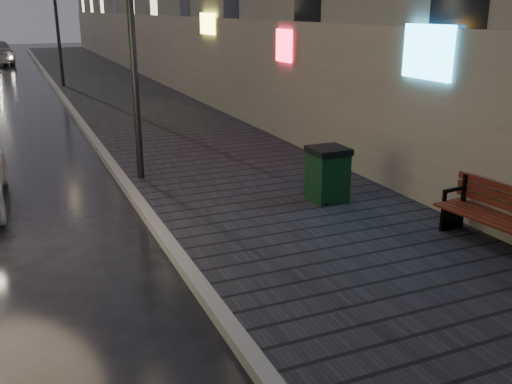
% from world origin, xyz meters
% --- Properties ---
extents(ground, '(120.00, 120.00, 0.00)m').
position_xyz_m(ground, '(0.00, 0.00, 0.00)').
color(ground, black).
rests_on(ground, ground).
extents(sidewalk, '(4.60, 58.00, 0.15)m').
position_xyz_m(sidewalk, '(3.90, 21.00, 0.07)').
color(sidewalk, black).
rests_on(sidewalk, ground).
extents(curb, '(0.20, 58.00, 0.15)m').
position_xyz_m(curb, '(1.50, 21.00, 0.07)').
color(curb, slate).
rests_on(curb, ground).
extents(lamp_near, '(0.36, 0.36, 5.28)m').
position_xyz_m(lamp_near, '(1.85, 6.00, 3.49)').
color(lamp_near, black).
rests_on(lamp_near, sidewalk).
extents(lamp_far, '(0.36, 0.36, 5.28)m').
position_xyz_m(lamp_far, '(1.85, 22.00, 3.49)').
color(lamp_far, black).
rests_on(lamp_far, sidewalk).
extents(bench, '(0.80, 1.80, 0.89)m').
position_xyz_m(bench, '(5.92, 0.45, 0.60)').
color(bench, black).
rests_on(bench, sidewalk).
extents(trash_bin, '(0.66, 0.66, 0.99)m').
position_xyz_m(trash_bin, '(4.65, 3.18, 0.65)').
color(trash_bin, black).
rests_on(trash_bin, sidewalk).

